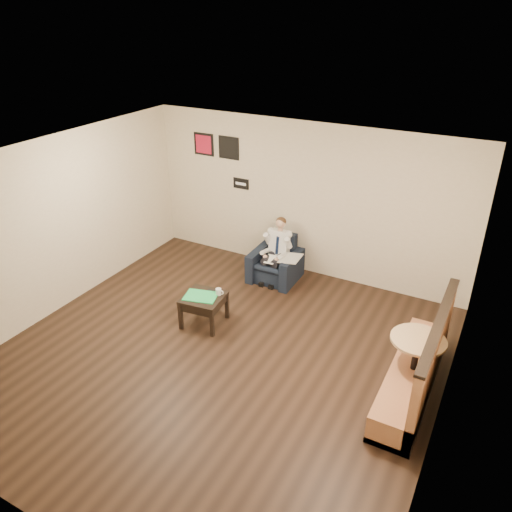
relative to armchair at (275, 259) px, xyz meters
The scene contains 19 objects.
ground 2.47m from the armchair, 83.40° to the right, with size 6.00×6.00×0.00m, color black.
wall_back 1.19m from the armchair, 63.98° to the left, with size 6.00×0.02×2.80m, color beige.
wall_front 5.52m from the armchair, 87.04° to the right, with size 6.00×0.02×2.80m, color beige.
wall_left 3.78m from the armchair, 138.27° to the right, with size 0.02×6.00×2.80m, color beige.
wall_right 4.20m from the armchair, 36.47° to the right, with size 0.02×6.00×2.80m, color beige.
ceiling 3.42m from the armchair, 83.40° to the right, with size 6.00×6.00×0.02m, color white.
seating_sign 1.60m from the armchair, 151.22° to the left, with size 0.32×0.02×0.20m, color black.
art_print_left 2.59m from the armchair, 162.89° to the left, with size 0.42×0.03×0.42m, color red.
art_print_right 2.23m from the armchair, 156.19° to the left, with size 0.42×0.03×0.42m, color black.
armchair is the anchor object (origin of this frame).
seated_man 0.18m from the armchair, 88.84° to the right, with size 0.52×0.78×1.09m, color silver, non-canonical shape.
lap_papers 0.21m from the armchair, 88.84° to the right, with size 0.18×0.26×0.01m, color white.
newspaper 0.37m from the armchair, 13.40° to the right, with size 0.35×0.43×0.01m, color silver.
side_table 1.84m from the armchair, 101.03° to the right, with size 0.61×0.61×0.50m, color black.
green_folder 1.87m from the armchair, 101.79° to the right, with size 0.50×0.35×0.01m, color #28C962.
coffee_mug 1.66m from the armchair, 95.88° to the right, with size 0.09×0.09×0.10m, color white.
smartphone 1.65m from the armchair, 101.07° to the right, with size 0.15×0.08×0.01m, color black.
banquette 3.40m from the armchair, 32.31° to the right, with size 0.54×2.26×1.16m, color #A66740.
cafe_table 3.42m from the armchair, 32.60° to the right, with size 0.69×0.69×0.85m, color #A48459.
Camera 1 is at (3.21, -4.78, 4.57)m, focal length 35.00 mm.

